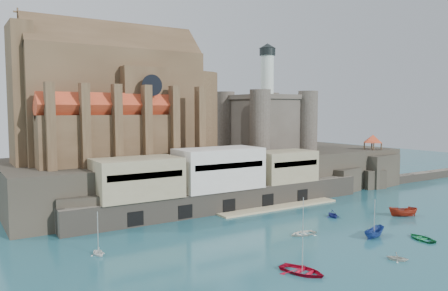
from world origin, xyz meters
TOP-DOWN VIEW (x-y plane):
  - ground at (0.00, 0.00)m, footprint 300.00×300.00m
  - promontory at (-0.19, 39.37)m, footprint 100.00×36.00m
  - quay at (-10.19, 23.07)m, footprint 70.00×12.00m
  - church at (-24.13, 41.85)m, footprint 47.00×25.93m
  - castle_keep at (16.08, 41.08)m, footprint 21.20×21.20m
  - rock_outcrop at (42.00, 25.84)m, footprint 14.50×10.50m
  - pavilion at (42.00, 26.00)m, footprint 6.40×6.40m
  - breakwater at (66.00, 24.00)m, footprint 40.00×3.00m
  - boat_0 at (-19.91, -12.91)m, footprint 4.60×2.59m
  - boat_1 at (-5.39, -16.50)m, footprint 2.92×2.56m
  - boat_2 at (1.08, -7.37)m, footprint 2.40×2.36m
  - boat_3 at (6.66, -12.31)m, footprint 3.76×1.95m
  - boat_4 at (-40.00, 8.29)m, footprint 2.73×1.89m
  - boat_5 at (17.63, -1.11)m, footprint 3.03×3.00m
  - boat_6 at (-7.83, 0.04)m, footprint 1.15×3.61m
  - boat_7 at (5.41, 5.87)m, footprint 3.42×2.70m

SIDE VIEW (x-z plane):
  - ground at x=0.00m, z-range 0.00..0.00m
  - breakwater at x=66.00m, z-range -1.20..1.20m
  - boat_0 at x=-19.91m, z-range -3.09..3.09m
  - boat_1 at x=-5.39m, z-range -1.44..1.44m
  - boat_2 at x=1.08m, z-range -2.62..2.62m
  - boat_3 at x=6.66m, z-range -2.53..2.53m
  - boat_4 at x=-40.00m, z-range -1.47..1.47m
  - boat_5 at x=17.63m, z-range -2.92..2.92m
  - boat_6 at x=-7.83m, z-range -2.51..2.51m
  - boat_7 at x=5.41m, z-range -1.73..1.73m
  - rock_outcrop at x=42.00m, z-range -0.33..8.37m
  - promontory at x=-0.19m, z-range -0.08..9.92m
  - quay at x=-10.19m, z-range -0.46..12.59m
  - pavilion at x=42.00m, z-range 10.03..15.43m
  - castle_keep at x=16.08m, z-range 3.66..32.96m
  - church at x=-24.13m, z-range 6.88..37.38m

